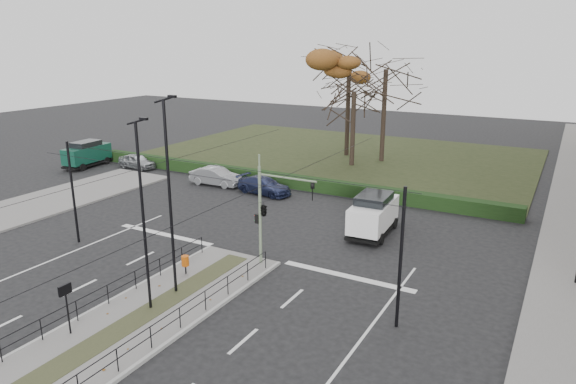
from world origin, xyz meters
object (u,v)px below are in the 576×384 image
parked_car_third (264,186)px  rust_tree (349,65)px  bare_tree_near (354,97)px  streetlamp_median_far (170,197)px  parked_car_first (137,161)px  info_panel (66,295)px  parked_car_second (216,176)px  litter_bin (185,261)px  streetlamp_median_near (143,216)px  traffic_light (265,208)px  bare_tree_center (386,76)px  green_van (87,153)px  white_van (373,213)px

parked_car_third → rust_tree: (0.14, 16.01, 8.48)m
rust_tree → bare_tree_near: (2.20, -3.94, -2.65)m
streetlamp_median_far → rust_tree: size_ratio=0.76×
streetlamp_median_far → bare_tree_near: bare_tree_near is taller
parked_car_first → rust_tree: (14.96, 14.55, 8.47)m
info_panel → parked_car_second: size_ratio=0.48×
litter_bin → info_panel: bearing=-93.8°
rust_tree → streetlamp_median_near: bearing=-81.5°
traffic_light → parked_car_second: (-11.91, 11.65, -2.42)m
streetlamp_median_far → rust_tree: rust_tree is taller
traffic_light → streetlamp_median_far: 5.36m
streetlamp_median_near → parked_car_second: 21.01m
info_panel → bare_tree_center: bare_tree_center is taller
streetlamp_median_far → parked_car_second: (-9.93, 16.38, -4.00)m
bare_tree_near → parked_car_third: bearing=-100.9°
info_panel → green_van: bearing=138.4°
streetlamp_median_near → parked_car_first: bearing=136.1°
streetlamp_median_near → white_van: 14.99m
white_van → info_panel: bearing=-111.1°
green_van → bare_tree_near: 25.57m
streetlamp_median_near → bare_tree_center: bare_tree_center is taller
traffic_light → streetlamp_median_far: bearing=-112.7°
traffic_light → bare_tree_near: bearing=101.5°
bare_tree_center → bare_tree_near: size_ratio=1.28×
info_panel → parked_car_third: size_ratio=0.47×
green_van → rust_tree: (19.56, 16.32, 7.87)m
streetlamp_median_near → streetlamp_median_far: streetlamp_median_far is taller
streetlamp_median_far → traffic_light: bearing=67.3°
white_van → bare_tree_near: size_ratio=0.53×
info_panel → parked_car_third: info_panel is taller
streetlamp_median_far → parked_car_third: streetlamp_median_far is taller
rust_tree → parked_car_third: bearing=-90.5°
green_van → streetlamp_median_near: bearing=-35.5°
litter_bin → streetlamp_median_far: size_ratio=0.11×
bare_tree_near → litter_bin: bearing=-85.8°
streetlamp_median_far → parked_car_third: 17.41m
parked_car_first → bare_tree_near: bare_tree_near is taller
parked_car_first → bare_tree_center: (19.02, 13.77, 7.59)m
info_panel → parked_car_first: size_ratio=0.55×
bare_tree_near → white_van: bearing=-63.6°
parked_car_third → rust_tree: size_ratio=0.38×
white_van → parked_car_first: bearing=167.5°
parked_car_second → parked_car_third: 4.80m
bare_tree_center → bare_tree_near: 4.07m
bare_tree_near → green_van: bearing=-150.4°
traffic_light → green_van: bearing=157.3°
bare_tree_center → rust_tree: bearing=169.0°
rust_tree → bare_tree_near: 5.23m
streetlamp_median_near → bare_tree_near: size_ratio=0.91×
green_van → parked_car_third: bearing=0.9°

